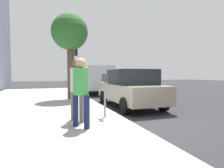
{
  "coord_description": "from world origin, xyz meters",
  "views": [
    {
      "loc": [
        -5.41,
        2.32,
        1.54
      ],
      "look_at": [
        0.07,
        0.39,
        1.24
      ],
      "focal_mm": 29.45,
      "sensor_mm": 36.0,
      "label": 1
    }
  ],
  "objects": [
    {
      "name": "pedestrian_bystander",
      "position": [
        -0.63,
        1.5,
        1.23
      ],
      "size": [
        0.47,
        0.4,
        1.82
      ],
      "rotation": [
        0.0,
        0.0,
        -0.92
      ],
      "color": "#191E4C",
      "rests_on": "sidewalk_slab"
    },
    {
      "name": "parking_meter",
      "position": [
        0.34,
        0.55,
        1.17
      ],
      "size": [
        0.36,
        0.12,
        1.41
      ],
      "color": "gray",
      "rests_on": "sidewalk_slab"
    },
    {
      "name": "sidewalk_slab",
      "position": [
        0.0,
        3.0,
        0.07
      ],
      "size": [
        28.0,
        6.0,
        0.15
      ],
      "primitive_type": "cube",
      "color": "#A8A59E",
      "rests_on": "ground_plane"
    },
    {
      "name": "parked_van_far",
      "position": [
        9.55,
        -1.35,
        1.26
      ],
      "size": [
        5.25,
        2.22,
        2.18
      ],
      "color": "silver",
      "rests_on": "ground_plane"
    },
    {
      "name": "ground_plane",
      "position": [
        0.0,
        0.0,
        0.0
      ],
      "size": [
        80.0,
        80.0,
        0.0
      ],
      "primitive_type": "plane",
      "color": "#2B2B2D",
      "rests_on": "ground"
    },
    {
      "name": "parked_sedan_near",
      "position": [
        2.44,
        -1.35,
        0.89
      ],
      "size": [
        4.4,
        1.97,
        1.77
      ],
      "color": "gray",
      "rests_on": "ground_plane"
    },
    {
      "name": "traffic_signal",
      "position": [
        8.42,
        0.41,
        2.58
      ],
      "size": [
        0.24,
        0.44,
        3.6
      ],
      "color": "black",
      "rests_on": "sidewalk_slab"
    },
    {
      "name": "street_tree",
      "position": [
        5.2,
        1.11,
        3.85
      ],
      "size": [
        2.03,
        2.03,
        4.79
      ],
      "color": "brown",
      "rests_on": "sidewalk_slab"
    },
    {
      "name": "pedestrian_at_meter",
      "position": [
        0.08,
        1.49,
        1.26
      ],
      "size": [
        0.5,
        0.41,
        1.86
      ],
      "rotation": [
        0.0,
        0.0,
        -1.05
      ],
      "color": "#726656",
      "rests_on": "sidewalk_slab"
    }
  ]
}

